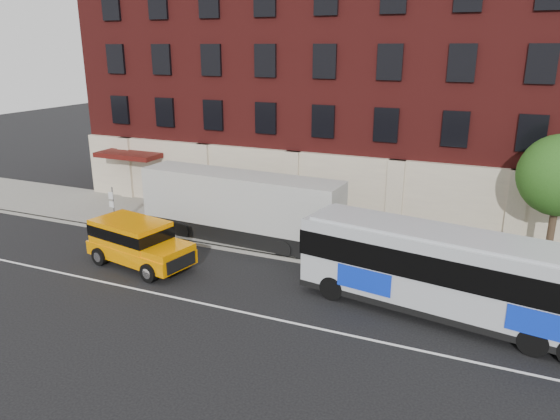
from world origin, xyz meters
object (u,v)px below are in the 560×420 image
at_px(yellow_suv, 136,240).
at_px(shipping_container, 240,209).
at_px(city_bus, 460,273).
at_px(sign_pole, 113,206).

height_order(yellow_suv, shipping_container, shipping_container).
bearing_deg(shipping_container, yellow_suv, -123.12).
distance_m(city_bus, yellow_suv, 14.42).
height_order(sign_pole, shipping_container, shipping_container).
bearing_deg(city_bus, yellow_suv, -177.71).
bearing_deg(shipping_container, sign_pole, -170.01).
xyz_separation_m(city_bus, shipping_container, (-11.33, 4.13, -0.05)).
bearing_deg(sign_pole, yellow_suv, -38.78).
xyz_separation_m(city_bus, yellow_suv, (-14.40, -0.58, -0.64)).
relative_size(city_bus, shipping_container, 1.13).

